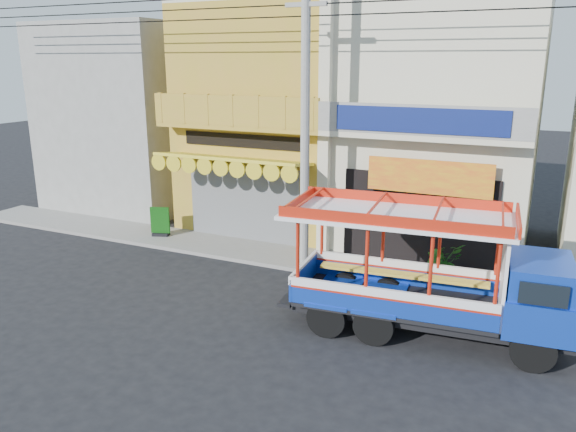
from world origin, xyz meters
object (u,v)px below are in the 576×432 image
(potted_plant_c, at_px, (437,263))
(potted_plant_b, at_px, (433,269))
(songthaew_truck, at_px, (452,278))
(utility_pole, at_px, (310,102))
(green_sign, at_px, (160,224))
(potted_plant_a, at_px, (444,262))

(potted_plant_c, bearing_deg, potted_plant_b, 19.44)
(songthaew_truck, bearing_deg, potted_plant_c, 105.13)
(utility_pole, bearing_deg, potted_plant_b, 1.64)
(potted_plant_b, bearing_deg, utility_pole, 63.17)
(green_sign, bearing_deg, songthaew_truck, -17.28)
(songthaew_truck, height_order, green_sign, songthaew_truck)
(utility_pole, relative_size, potted_plant_c, 28.74)
(songthaew_truck, bearing_deg, potted_plant_a, 101.90)
(potted_plant_b, height_order, potted_plant_c, potted_plant_c)
(potted_plant_a, bearing_deg, songthaew_truck, -128.61)
(songthaew_truck, xyz_separation_m, potted_plant_b, (-0.88, 2.70, -0.88))
(utility_pole, height_order, potted_plant_c, utility_pole)
(potted_plant_a, bearing_deg, potted_plant_b, -159.97)
(potted_plant_a, xyz_separation_m, potted_plant_c, (-0.19, -0.01, -0.07))
(songthaew_truck, xyz_separation_m, potted_plant_c, (-0.87, 3.23, -0.87))
(green_sign, distance_m, potted_plant_b, 9.70)
(utility_pole, relative_size, green_sign, 26.88)
(green_sign, bearing_deg, potted_plant_a, -0.24)
(potted_plant_b, xyz_separation_m, potted_plant_c, (0.00, 0.54, 0.02))
(green_sign, xyz_separation_m, potted_plant_c, (9.68, -0.05, 0.05))
(songthaew_truck, distance_m, potted_plant_b, 2.97)
(utility_pole, relative_size, potted_plant_a, 25.31)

